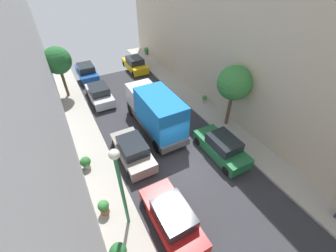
{
  "coord_description": "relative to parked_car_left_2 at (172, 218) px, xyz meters",
  "views": [
    {
      "loc": [
        -5.58,
        -7.89,
        11.07
      ],
      "look_at": [
        0.73,
        3.71,
        0.5
      ],
      "focal_mm": 23.47,
      "sensor_mm": 36.0,
      "label": 1
    }
  ],
  "objects": [
    {
      "name": "parked_car_left_4",
      "position": [
        0.0,
        13.73,
        0.0
      ],
      "size": [
        1.78,
        4.2,
        1.57
      ],
      "color": "silver",
      "rests_on": "ground"
    },
    {
      "name": "parked_car_right_1",
      "position": [
        5.4,
        2.79,
        0.0
      ],
      "size": [
        1.78,
        4.2,
        1.57
      ],
      "color": "#1E6638",
      "rests_on": "ground"
    },
    {
      "name": "lamp_post",
      "position": [
        -1.9,
        1.22,
        2.84
      ],
      "size": [
        0.44,
        0.44,
        5.13
      ],
      "color": "#26723F",
      "rests_on": "sidewalk_left"
    },
    {
      "name": "delivery_truck",
      "position": [
        2.7,
        7.37,
        1.07
      ],
      "size": [
        2.26,
        6.6,
        3.38
      ],
      "color": "#4C4C51",
      "rests_on": "ground"
    },
    {
      "name": "ground",
      "position": [
        2.7,
        3.04,
        -0.72
      ],
      "size": [
        32.0,
        32.0,
        0.0
      ],
      "primitive_type": "plane",
      "color": "#2D2D33"
    },
    {
      "name": "potted_plant_4",
      "position": [
        8.48,
        22.18,
        -0.04
      ],
      "size": [
        0.57,
        0.57,
        0.91
      ],
      "color": "slate",
      "rests_on": "sidewalk_right"
    },
    {
      "name": "parked_car_right_2",
      "position": [
        5.4,
        18.47,
        0.0
      ],
      "size": [
        1.78,
        4.2,
        1.57
      ],
      "color": "gold",
      "rests_on": "ground"
    },
    {
      "name": "street_tree_2",
      "position": [
        -2.53,
        15.97,
        2.86
      ],
      "size": [
        2.38,
        2.38,
        4.65
      ],
      "color": "brown",
      "rests_on": "sidewalk_left"
    },
    {
      "name": "street_tree_1",
      "position": [
        7.96,
        5.24,
        3.01
      ],
      "size": [
        2.48,
        2.48,
        4.84
      ],
      "color": "brown",
      "rests_on": "sidewalk_right"
    },
    {
      "name": "building_right",
      "position": [
        11.7,
        3.04,
        6.74
      ],
      "size": [
        6.0,
        44.0,
        14.92
      ],
      "primitive_type": "cube",
      "color": "beige",
      "rests_on": "ground"
    },
    {
      "name": "potted_plant_3",
      "position": [
        -2.97,
        5.87,
        -0.09
      ],
      "size": [
        0.65,
        0.65,
        0.87
      ],
      "color": "#B2A899",
      "rests_on": "sidewalk_left"
    },
    {
      "name": "sidewalk_left",
      "position": [
        -2.3,
        3.04,
        -0.64
      ],
      "size": [
        2.0,
        44.0,
        0.15
      ],
      "primitive_type": "cube",
      "color": "#A8A399",
      "rests_on": "ground"
    },
    {
      "name": "parked_car_left_3",
      "position": [
        0.0,
        5.35,
        0.0
      ],
      "size": [
        1.78,
        4.2,
        1.57
      ],
      "color": "gray",
      "rests_on": "ground"
    },
    {
      "name": "sidewalk_right",
      "position": [
        7.7,
        3.04,
        -0.64
      ],
      "size": [
        2.0,
        44.0,
        0.15
      ],
      "primitive_type": "cube",
      "color": "#A8A399",
      "rests_on": "ground"
    },
    {
      "name": "parked_car_left_5",
      "position": [
        0.0,
        19.08,
        0.0
      ],
      "size": [
        1.78,
        4.2,
        1.57
      ],
      "color": "#194799",
      "rests_on": "ground"
    },
    {
      "name": "potted_plant_2",
      "position": [
        8.22,
        8.61,
        -0.17
      ],
      "size": [
        0.44,
        0.44,
        0.72
      ],
      "color": "#B2A899",
      "rests_on": "sidewalk_right"
    },
    {
      "name": "parked_car_left_2",
      "position": [
        0.0,
        0.0,
        0.0
      ],
      "size": [
        1.78,
        4.2,
        1.57
      ],
      "color": "red",
      "rests_on": "ground"
    },
    {
      "name": "potted_plant_0",
      "position": [
        -2.82,
        2.27,
        -0.07
      ],
      "size": [
        0.58,
        0.58,
        0.92
      ],
      "color": "brown",
      "rests_on": "sidewalk_left"
    }
  ]
}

